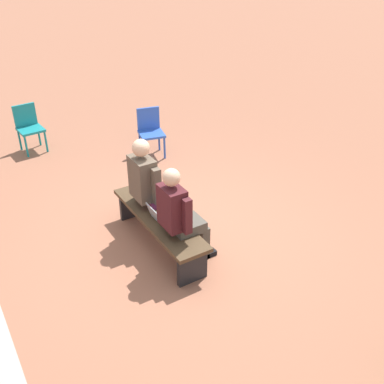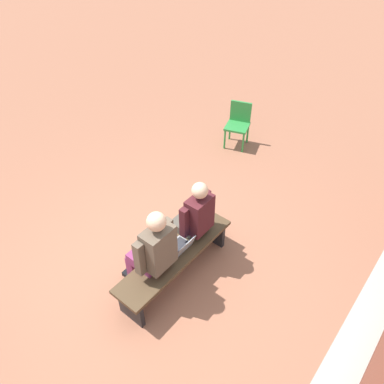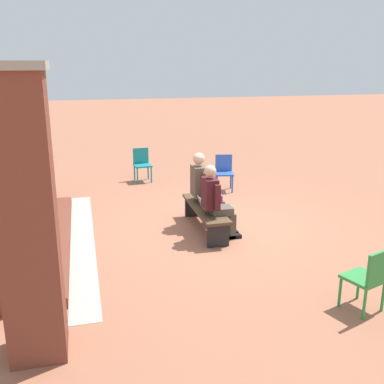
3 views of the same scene
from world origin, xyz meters
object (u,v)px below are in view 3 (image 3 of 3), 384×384
Objects in this scene: plastic_chair_foreground at (224,170)px; plastic_chair_near_bench_left at (142,162)px; person_adult at (204,187)px; laptop at (206,205)px; bench at (205,212)px; plastic_chair_far_left at (369,276)px; person_student at (216,200)px.

plastic_chair_near_bench_left is (1.32, 1.79, 0.00)m from plastic_chair_foreground.
person_adult is at bearing -168.74° from plastic_chair_near_bench_left.
laptop is at bearing -171.05° from plastic_chair_near_bench_left.
plastic_chair_foreground is (2.18, -1.09, -0.25)m from person_adult.
laptop is 0.38× the size of plastic_chair_foreground.
bench is 1.30× the size of person_adult.
person_adult is 1.64× the size of plastic_chair_foreground.
laptop is at bearing 21.08° from plastic_chair_far_left.
person_student is 3.13m from plastic_chair_foreground.
person_student is at bearing -167.11° from laptop.
plastic_chair_foreground is 1.00× the size of plastic_chair_far_left.
plastic_chair_far_left is at bearing -157.95° from person_student.
laptop is 0.38× the size of plastic_chair_near_bench_left.
person_adult is 4.32× the size of laptop.
laptop is 3.95m from plastic_chair_near_bench_left.
person_adult is at bearing 17.61° from plastic_chair_far_left.
plastic_chair_far_left is at bearing -179.84° from plastic_chair_foreground.
person_student is at bearing 22.05° from plastic_chair_far_left.
person_student is 1.57× the size of plastic_chair_far_left.
bench is 0.56m from person_student.
bench is 5.63× the size of laptop.
laptop is (-0.40, 0.08, -0.23)m from person_adult.
plastic_chair_near_bench_left is (4.24, 0.69, -0.23)m from person_student.
person_student is 4.11× the size of laptop.
person_student is 2.97m from plastic_chair_far_left.
person_student reaches higher than bench.
person_adult reaches higher than person_student.
person_student is (-0.43, -0.07, 0.35)m from bench.
person_adult is 3.67m from plastic_chair_far_left.
person_adult is 1.64× the size of plastic_chair_near_bench_left.
plastic_chair_far_left and plastic_chair_near_bench_left have the same top height.
person_adult is at bearing 153.38° from plastic_chair_foreground.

